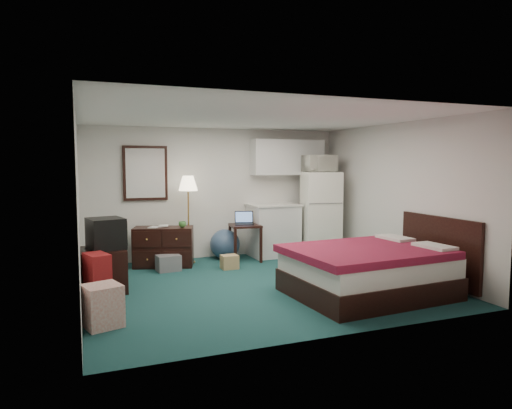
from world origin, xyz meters
name	(u,v)px	position (x,y,z in m)	size (l,w,h in m)	color
floor	(258,284)	(0.00, 0.00, 0.00)	(5.00, 4.50, 0.01)	#0B2E33
ceiling	(258,117)	(0.00, 0.00, 2.50)	(5.00, 4.50, 0.01)	silver
walls	(258,202)	(0.00, 0.00, 1.25)	(5.01, 4.51, 2.50)	silver
mirror	(145,173)	(-1.35, 2.22, 1.65)	(0.80, 0.06, 1.00)	white
upper_cabinets	(287,157)	(1.45, 2.08, 1.95)	(1.50, 0.35, 0.70)	silver
headboard	(439,250)	(2.46, -1.07, 0.55)	(0.06, 1.56, 1.00)	black
dresser	(164,247)	(-1.12, 1.74, 0.35)	(1.03, 0.47, 0.70)	black
floor_lamp	(189,220)	(-0.64, 1.87, 0.80)	(0.35, 0.35, 1.60)	gold
desk	(245,243)	(0.39, 1.65, 0.34)	(0.54, 0.54, 0.69)	black
exercise_ball	(225,244)	(0.08, 1.96, 0.29)	(0.57, 0.57, 0.57)	#354E71
kitchen_counter	(273,231)	(1.07, 1.91, 0.50)	(0.91, 0.69, 1.00)	silver
fridge	(321,214)	(1.94, 1.57, 0.83)	(0.68, 0.68, 1.66)	white
bed	(368,272)	(1.21, -1.07, 0.33)	(2.06, 1.60, 0.66)	maroon
tv_stand	(103,270)	(-2.21, 0.45, 0.31)	(0.62, 0.67, 0.62)	black
suitcase	(97,278)	(-2.30, -0.10, 0.33)	(0.25, 0.40, 0.65)	maroon
retail_box	(102,306)	(-2.28, -1.05, 0.24)	(0.38, 0.38, 0.47)	white
file_bin	(168,263)	(-1.11, 1.36, 0.14)	(0.39, 0.29, 0.27)	slate
cardboard_box_a	(229,262)	(-0.09, 1.14, 0.12)	(0.28, 0.24, 0.24)	#A0855D
cardboard_box_b	(265,252)	(0.83, 1.74, 0.12)	(0.21, 0.24, 0.24)	#A0855D
laptop	(244,218)	(0.37, 1.64, 0.81)	(0.35, 0.28, 0.24)	black
crt_tv	(106,233)	(-2.15, 0.43, 0.83)	(0.48, 0.51, 0.44)	black
microwave	(319,162)	(1.90, 1.56, 1.86)	(0.60, 0.33, 0.41)	white
book_a	(150,221)	(-1.35, 1.76, 0.81)	(0.16, 0.02, 0.22)	#A0855D
book_b	(158,220)	(-1.19, 1.83, 0.82)	(0.17, 0.02, 0.23)	#A0855D
mug	(182,224)	(-0.81, 1.58, 0.77)	(0.13, 0.11, 0.13)	#418339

